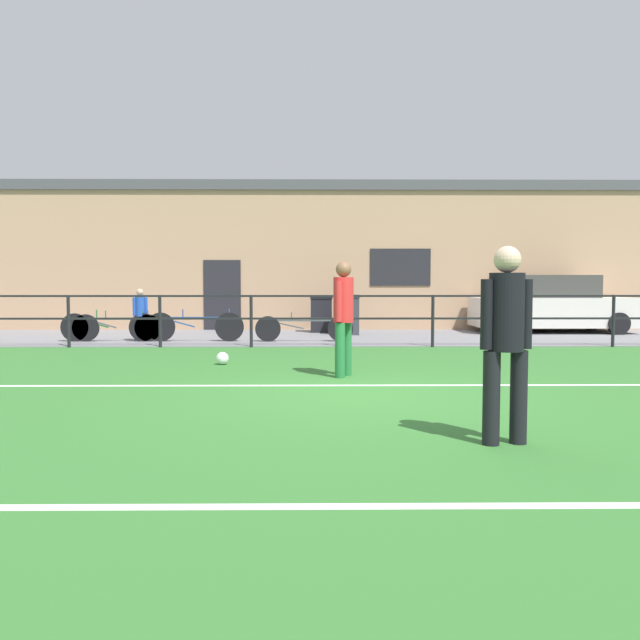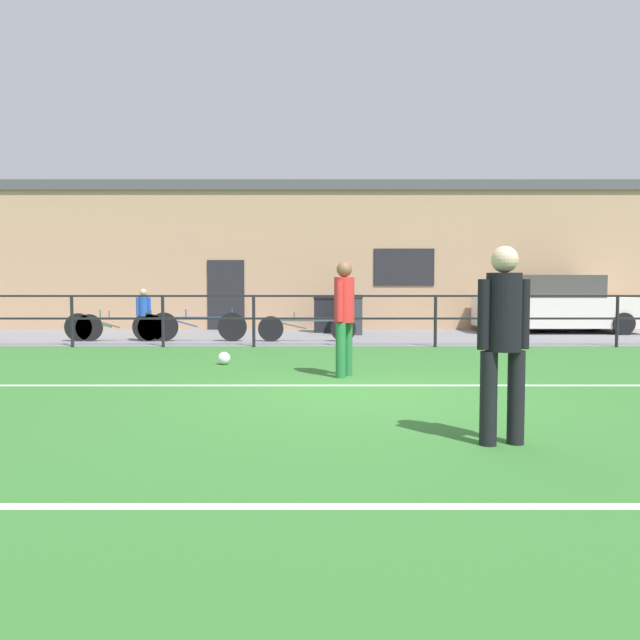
{
  "view_description": "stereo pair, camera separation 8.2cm",
  "coord_description": "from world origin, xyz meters",
  "px_view_note": "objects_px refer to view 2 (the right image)",
  "views": [
    {
      "loc": [
        -0.62,
        -7.79,
        1.4
      ],
      "look_at": [
        -0.51,
        3.56,
        0.74
      ],
      "focal_mm": 35.29,
      "sensor_mm": 36.0,
      "label": 1
    },
    {
      "loc": [
        -0.54,
        -7.79,
        1.4
      ],
      "look_at": [
        -0.51,
        3.56,
        0.74
      ],
      "focal_mm": 35.29,
      "sensor_mm": 36.0,
      "label": 2
    }
  ],
  "objects_px": {
    "bicycle_parked_1": "(110,327)",
    "bicycle_parked_4": "(196,326)",
    "parked_car_red": "(552,305)",
    "player_winger": "(343,312)",
    "soccer_ball_match": "(222,358)",
    "trash_bin_0": "(349,315)",
    "trash_bin_1": "(323,314)",
    "player_goalkeeper": "(502,332)",
    "bicycle_parked_0": "(305,328)",
    "spectator_child": "(142,311)",
    "bicycle_parked_3": "(118,327)"
  },
  "relations": [
    {
      "from": "trash_bin_1",
      "to": "parked_car_red",
      "type": "bearing_deg",
      "value": -0.58
    },
    {
      "from": "player_goalkeeper",
      "to": "trash_bin_0",
      "type": "xyz_separation_m",
      "value": [
        -0.74,
        11.55,
        -0.41
      ]
    },
    {
      "from": "bicycle_parked_1",
      "to": "bicycle_parked_3",
      "type": "xyz_separation_m",
      "value": [
        0.19,
        0.0,
        -0.01
      ]
    },
    {
      "from": "soccer_ball_match",
      "to": "parked_car_red",
      "type": "height_order",
      "value": "parked_car_red"
    },
    {
      "from": "bicycle_parked_1",
      "to": "trash_bin_1",
      "type": "distance_m",
      "value": 5.83
    },
    {
      "from": "player_goalkeeper",
      "to": "bicycle_parked_1",
      "type": "height_order",
      "value": "player_goalkeeper"
    },
    {
      "from": "spectator_child",
      "to": "bicycle_parked_0",
      "type": "xyz_separation_m",
      "value": [
        3.92,
        -0.13,
        -0.39
      ]
    },
    {
      "from": "player_goalkeeper",
      "to": "bicycle_parked_1",
      "type": "xyz_separation_m",
      "value": [
        -6.56,
        9.59,
        -0.61
      ]
    },
    {
      "from": "bicycle_parked_3",
      "to": "spectator_child",
      "type": "bearing_deg",
      "value": 6.87
    },
    {
      "from": "player_goalkeeper",
      "to": "trash_bin_1",
      "type": "height_order",
      "value": "player_goalkeeper"
    },
    {
      "from": "player_goalkeeper",
      "to": "player_winger",
      "type": "bearing_deg",
      "value": -83.02
    },
    {
      "from": "parked_car_red",
      "to": "bicycle_parked_3",
      "type": "distance_m",
      "value": 11.74
    },
    {
      "from": "player_winger",
      "to": "trash_bin_1",
      "type": "xyz_separation_m",
      "value": [
        -0.23,
        8.4,
        -0.44
      ]
    },
    {
      "from": "soccer_ball_match",
      "to": "spectator_child",
      "type": "distance_m",
      "value": 4.99
    },
    {
      "from": "spectator_child",
      "to": "bicycle_parked_1",
      "type": "relative_size",
      "value": 0.55
    },
    {
      "from": "player_goalkeeper",
      "to": "bicycle_parked_0",
      "type": "bearing_deg",
      "value": -88.71
    },
    {
      "from": "player_goalkeeper",
      "to": "player_winger",
      "type": "xyz_separation_m",
      "value": [
        -1.22,
        4.0,
        0.0
      ]
    },
    {
      "from": "parked_car_red",
      "to": "bicycle_parked_3",
      "type": "height_order",
      "value": "parked_car_red"
    },
    {
      "from": "soccer_ball_match",
      "to": "bicycle_parked_3",
      "type": "xyz_separation_m",
      "value": [
        -3.12,
        4.17,
        0.25
      ]
    },
    {
      "from": "soccer_ball_match",
      "to": "bicycle_parked_1",
      "type": "bearing_deg",
      "value": 128.5
    },
    {
      "from": "bicycle_parked_4",
      "to": "player_winger",
      "type": "bearing_deg",
      "value": -59.54
    },
    {
      "from": "player_winger",
      "to": "bicycle_parked_1",
      "type": "height_order",
      "value": "player_winger"
    },
    {
      "from": "player_goalkeeper",
      "to": "parked_car_red",
      "type": "bearing_deg",
      "value": -122.23
    },
    {
      "from": "spectator_child",
      "to": "bicycle_parked_4",
      "type": "relative_size",
      "value": 0.54
    },
    {
      "from": "player_goalkeeper",
      "to": "bicycle_parked_0",
      "type": "xyz_separation_m",
      "value": [
        -1.9,
        9.52,
        -0.64
      ]
    },
    {
      "from": "player_goalkeeper",
      "to": "parked_car_red",
      "type": "relative_size",
      "value": 0.39
    },
    {
      "from": "soccer_ball_match",
      "to": "trash_bin_0",
      "type": "height_order",
      "value": "trash_bin_0"
    },
    {
      "from": "parked_car_red",
      "to": "bicycle_parked_4",
      "type": "relative_size",
      "value": 1.88
    },
    {
      "from": "trash_bin_0",
      "to": "spectator_child",
      "type": "bearing_deg",
      "value": -159.49
    },
    {
      "from": "player_winger",
      "to": "soccer_ball_match",
      "type": "xyz_separation_m",
      "value": [
        -2.03,
        1.42,
        -0.87
      ]
    },
    {
      "from": "parked_car_red",
      "to": "bicycle_parked_0",
      "type": "bearing_deg",
      "value": -157.96
    },
    {
      "from": "player_goalkeeper",
      "to": "parked_car_red",
      "type": "distance_m",
      "value": 13.32
    },
    {
      "from": "trash_bin_0",
      "to": "trash_bin_1",
      "type": "relative_size",
      "value": 1.05
    },
    {
      "from": "soccer_ball_match",
      "to": "player_winger",
      "type": "bearing_deg",
      "value": -35.09
    },
    {
      "from": "soccer_ball_match",
      "to": "trash_bin_0",
      "type": "bearing_deg",
      "value": 67.77
    },
    {
      "from": "player_winger",
      "to": "trash_bin_1",
      "type": "height_order",
      "value": "player_winger"
    },
    {
      "from": "bicycle_parked_4",
      "to": "trash_bin_0",
      "type": "xyz_separation_m",
      "value": [
        3.77,
        1.97,
        0.19
      ]
    },
    {
      "from": "soccer_ball_match",
      "to": "trash_bin_1",
      "type": "distance_m",
      "value": 7.22
    },
    {
      "from": "bicycle_parked_1",
      "to": "bicycle_parked_4",
      "type": "xyz_separation_m",
      "value": [
        2.05,
        0.0,
        0.01
      ]
    },
    {
      "from": "parked_car_red",
      "to": "player_winger",
      "type": "bearing_deg",
      "value": -126.91
    },
    {
      "from": "parked_car_red",
      "to": "bicycle_parked_4",
      "type": "bearing_deg",
      "value": -163.96
    },
    {
      "from": "player_goalkeeper",
      "to": "bicycle_parked_4",
      "type": "relative_size",
      "value": 0.74
    },
    {
      "from": "player_goalkeeper",
      "to": "trash_bin_1",
      "type": "bearing_deg",
      "value": -93.3
    },
    {
      "from": "spectator_child",
      "to": "bicycle_parked_4",
      "type": "bearing_deg",
      "value": 159.71
    },
    {
      "from": "bicycle_parked_4",
      "to": "trash_bin_1",
      "type": "distance_m",
      "value": 4.15
    },
    {
      "from": "trash_bin_0",
      "to": "trash_bin_1",
      "type": "height_order",
      "value": "trash_bin_0"
    },
    {
      "from": "player_winger",
      "to": "bicycle_parked_4",
      "type": "distance_m",
      "value": 6.51
    },
    {
      "from": "player_goalkeeper",
      "to": "bicycle_parked_4",
      "type": "bearing_deg",
      "value": -74.81
    },
    {
      "from": "player_goalkeeper",
      "to": "spectator_child",
      "type": "bearing_deg",
      "value": -68.91
    },
    {
      "from": "bicycle_parked_3",
      "to": "bicycle_parked_4",
      "type": "relative_size",
      "value": 0.92
    }
  ]
}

